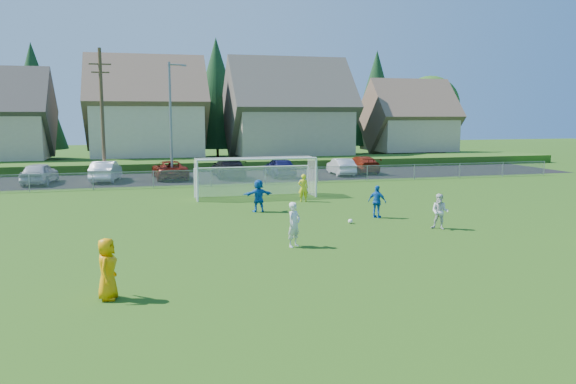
# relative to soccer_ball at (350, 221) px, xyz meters

# --- Properties ---
(ground) EXTENTS (160.00, 160.00, 0.00)m
(ground) POSITION_rel_soccer_ball_xyz_m (-2.66, -6.52, -0.11)
(ground) COLOR #193D0C
(ground) RESTS_ON ground
(asphalt_lot) EXTENTS (60.00, 60.00, 0.00)m
(asphalt_lot) POSITION_rel_soccer_ball_xyz_m (-2.66, 20.98, -0.10)
(asphalt_lot) COLOR black
(asphalt_lot) RESTS_ON ground
(grass_embankment) EXTENTS (70.00, 6.00, 0.80)m
(grass_embankment) POSITION_rel_soccer_ball_xyz_m (-2.66, 28.48, 0.29)
(grass_embankment) COLOR #1E420F
(grass_embankment) RESTS_ON ground
(soccer_ball) EXTENTS (0.22, 0.22, 0.22)m
(soccer_ball) POSITION_rel_soccer_ball_xyz_m (0.00, 0.00, 0.00)
(soccer_ball) COLOR white
(soccer_ball) RESTS_ON ground
(referee) EXTENTS (0.73, 0.95, 1.75)m
(referee) POSITION_rel_soccer_ball_xyz_m (-10.50, -8.48, 0.76)
(referee) COLOR orange
(referee) RESTS_ON ground
(player_white_a) EXTENTS (0.77, 0.72, 1.76)m
(player_white_a) POSITION_rel_soccer_ball_xyz_m (-3.81, -3.79, 0.77)
(player_white_a) COLOR silver
(player_white_a) RESTS_ON ground
(player_white_b) EXTENTS (0.98, 0.97, 1.60)m
(player_white_b) POSITION_rel_soccer_ball_xyz_m (3.39, -2.24, 0.69)
(player_white_b) COLOR silver
(player_white_b) RESTS_ON ground
(player_blue_a) EXTENTS (0.93, 0.97, 1.63)m
(player_blue_a) POSITION_rel_soccer_ball_xyz_m (1.81, 1.05, 0.70)
(player_blue_a) COLOR #135AB5
(player_blue_a) RESTS_ON ground
(player_blue_b) EXTENTS (1.63, 0.64, 1.71)m
(player_blue_b) POSITION_rel_soccer_ball_xyz_m (-3.53, 4.28, 0.75)
(player_blue_b) COLOR #135AB5
(player_blue_b) RESTS_ON ground
(goalkeeper) EXTENTS (0.63, 0.45, 1.63)m
(goalkeeper) POSITION_rel_soccer_ball_xyz_m (-0.28, 6.98, 0.71)
(goalkeeper) COLOR yellow
(goalkeeper) RESTS_ON ground
(car_a) EXTENTS (2.39, 4.84, 1.59)m
(car_a) POSITION_rel_soccer_ball_xyz_m (-16.72, 19.94, 0.68)
(car_a) COLOR #B2B5BA
(car_a) RESTS_ON ground
(car_b) EXTENTS (2.28, 4.91, 1.56)m
(car_b) POSITION_rel_soccer_ball_xyz_m (-12.09, 20.37, 0.67)
(car_b) COLOR white
(car_b) RESTS_ON ground
(car_c) EXTENTS (2.80, 5.39, 1.45)m
(car_c) POSITION_rel_soccer_ball_xyz_m (-7.27, 20.80, 0.61)
(car_c) COLOR #66160B
(car_c) RESTS_ON ground
(car_d) EXTENTS (2.28, 5.55, 1.61)m
(car_d) POSITION_rel_soccer_ball_xyz_m (-2.62, 20.51, 0.69)
(car_d) COLOR black
(car_d) RESTS_ON ground
(car_e) EXTENTS (2.03, 4.73, 1.59)m
(car_e) POSITION_rel_soccer_ball_xyz_m (1.49, 19.87, 0.69)
(car_e) COLOR #131543
(car_e) RESTS_ON ground
(car_f) EXTENTS (1.73, 4.31, 1.39)m
(car_f) POSITION_rel_soccer_ball_xyz_m (6.91, 20.11, 0.59)
(car_f) COLOR silver
(car_f) RESTS_ON ground
(car_g) EXTENTS (2.11, 5.05, 1.46)m
(car_g) POSITION_rel_soccer_ball_xyz_m (9.18, 21.26, 0.62)
(car_g) COLOR maroon
(car_g) RESTS_ON ground
(soccer_goal) EXTENTS (7.42, 1.90, 2.50)m
(soccer_goal) POSITION_rel_soccer_ball_xyz_m (-2.66, 9.53, 1.52)
(soccer_goal) COLOR white
(soccer_goal) RESTS_ON ground
(chainlink_fence) EXTENTS (52.06, 0.06, 1.20)m
(chainlink_fence) POSITION_rel_soccer_ball_xyz_m (-2.66, 15.48, 0.52)
(chainlink_fence) COLOR gray
(chainlink_fence) RESTS_ON ground
(streetlight) EXTENTS (1.38, 0.18, 9.00)m
(streetlight) POSITION_rel_soccer_ball_xyz_m (-7.11, 19.48, 4.73)
(streetlight) COLOR slate
(streetlight) RESTS_ON ground
(utility_pole) EXTENTS (1.60, 0.26, 10.00)m
(utility_pole) POSITION_rel_soccer_ball_xyz_m (-12.16, 20.48, 5.04)
(utility_pole) COLOR #473321
(utility_pole) RESTS_ON ground
(houses_row) EXTENTS (53.90, 11.45, 13.27)m
(houses_row) POSITION_rel_soccer_ball_xyz_m (-0.69, 35.95, 7.22)
(houses_row) COLOR tan
(houses_row) RESTS_ON ground
(tree_row) EXTENTS (65.98, 12.36, 13.80)m
(tree_row) POSITION_rel_soccer_ball_xyz_m (-1.62, 42.22, 6.80)
(tree_row) COLOR #382616
(tree_row) RESTS_ON ground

